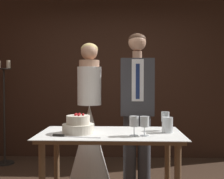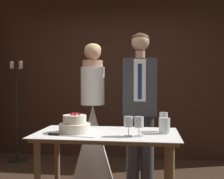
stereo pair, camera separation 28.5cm
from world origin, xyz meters
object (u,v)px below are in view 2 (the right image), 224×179
Objects in this scene: cake_table at (107,144)px; cake_knife at (62,135)px; wine_glass_near at (128,122)px; tiered_cake at (75,125)px; bride at (93,135)px; candle_stand at (17,115)px; groom at (140,104)px; wine_glass_middle at (139,123)px; wine_glass_far at (164,118)px; hurricane_candle at (164,126)px.

cake_table is 0.43m from cake_knife.
tiered_cake is at bearing 168.97° from wine_glass_near.
bride reaches higher than candle_stand.
candle_stand is at bearing 154.63° from groom.
wine_glass_middle is at bearing -24.35° from cake_table.
wine_glass_far reaches higher than hurricane_candle.
candle_stand is (-1.91, 1.80, -0.20)m from wine_glass_near.
wine_glass_far is at bearing 15.19° from cake_table.
bride is 0.68m from groom.
wine_glass_middle is 0.95× the size of wine_glass_far.
tiered_cake is 0.17× the size of bride.
wine_glass_near is at bearing -32.10° from cake_table.
hurricane_candle is (0.82, 0.07, -0.00)m from tiered_cake.
cake_knife is 2.46× the size of wine_glass_middle.
bride is 0.94× the size of groom.
cake_table is 0.35m from tiered_cake.
hurricane_candle is at bearing -88.62° from wine_glass_far.
cake_knife is (-0.36, -0.20, 0.12)m from cake_table.
bride is at bearing 143.92° from wine_glass_far.
groom reaches higher than cake_table.
wine_glass_near reaches higher than hurricane_candle.
hurricane_candle is 0.08× the size of bride.
tiered_cake is at bearing -50.31° from candle_stand.
wine_glass_middle is at bearing -128.52° from wine_glass_far.
tiered_cake is (-0.29, -0.03, 0.18)m from cake_table.
hurricane_candle is at bearing -36.26° from candle_stand.
bride is at bearing 139.22° from hurricane_candle.
cake_knife is 0.95m from bride.
wine_glass_far is 1.27× the size of hurricane_candle.
candle_stand is (-2.23, 1.63, -0.14)m from hurricane_candle.
wine_glass_near is (0.50, -0.10, 0.05)m from tiered_cake.
candle_stand reaches higher than cake_knife.
candle_stand is at bearing 146.55° from bride.
groom is at bearing 85.30° from wine_glass_near.
hurricane_candle reaches higher than cake_knife.
cake_knife is at bearing -151.01° from cake_table.
wine_glass_far is at bearing 41.30° from wine_glass_near.
groom reaches higher than wine_glass_middle.
cake_table is at bearing -68.87° from bride.
wine_glass_middle is 1.08m from bride.
wine_glass_far is (0.88, 0.34, 0.12)m from cake_knife.
bride is 1.71m from candle_stand.
cake_knife is (-0.07, -0.17, -0.06)m from tiered_cake.
groom is at bearing 68.85° from cake_table.
hurricane_candle is 0.09× the size of candle_stand.
wine_glass_middle is 1.20× the size of hurricane_candle.
wine_glass_middle is (0.59, -0.10, 0.05)m from tiered_cake.
cake_table is at bearing 147.90° from wine_glass_near.
cake_knife is 0.26× the size of candle_stand.
bride reaches higher than wine_glass_near.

